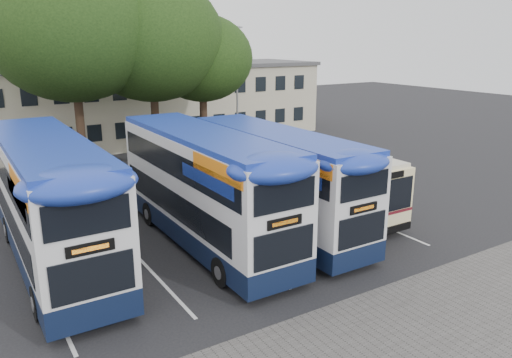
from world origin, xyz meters
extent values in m
plane|color=black|center=(0.00, 0.00, 0.00)|extent=(120.00, 120.00, 0.00)
cube|color=#595654|center=(-2.00, -5.00, 0.01)|extent=(40.00, 6.00, 0.01)
cube|color=silver|center=(-10.75, 5.00, 0.01)|extent=(0.12, 11.00, 0.01)
cube|color=silver|center=(-7.25, 5.00, 0.01)|extent=(0.12, 11.00, 0.01)
cube|color=silver|center=(-3.75, 5.00, 0.01)|extent=(0.12, 11.00, 0.01)
cube|color=silver|center=(-0.25, 5.00, 0.01)|extent=(0.12, 11.00, 0.01)
cube|color=silver|center=(3.25, 5.00, 0.01)|extent=(0.12, 11.00, 0.01)
cube|color=#B9AA95|center=(0.00, 27.00, 3.00)|extent=(32.00, 8.00, 6.00)
cube|color=#4C4C4F|center=(0.00, 27.00, 6.05)|extent=(32.40, 8.40, 0.30)
cube|color=black|center=(0.00, 22.98, 1.70)|extent=(30.00, 0.06, 1.20)
cube|color=black|center=(0.00, 22.98, 4.50)|extent=(30.00, 0.06, 1.20)
cylinder|color=gray|center=(6.00, 20.00, 4.50)|extent=(0.14, 0.14, 9.00)
cube|color=gray|center=(6.00, 20.00, 9.00)|extent=(0.12, 0.80, 0.12)
cube|color=gray|center=(6.00, 19.60, 8.95)|extent=(0.25, 0.50, 0.12)
cylinder|color=black|center=(-6.10, 17.61, 3.18)|extent=(0.50, 0.50, 6.37)
ellipsoid|color=black|center=(-6.10, 17.61, 8.66)|extent=(9.55, 9.55, 8.11)
cylinder|color=black|center=(-1.47, 17.49, 3.00)|extent=(0.50, 0.50, 5.99)
ellipsoid|color=black|center=(-1.47, 17.49, 8.15)|extent=(8.94, 8.94, 7.60)
cylinder|color=black|center=(1.92, 17.46, 2.55)|extent=(0.50, 0.50, 5.10)
ellipsoid|color=black|center=(1.92, 17.46, 6.94)|extent=(6.63, 6.63, 5.63)
cube|color=#0E1834|center=(-10.00, 5.74, 0.76)|extent=(2.71, 11.37, 0.87)
cube|color=silver|center=(-10.00, 5.74, 2.87)|extent=(2.71, 11.37, 3.36)
cube|color=#1B35A2|center=(-10.00, 5.74, 4.60)|extent=(2.65, 11.14, 0.32)
cube|color=black|center=(-10.00, 6.06, 1.95)|extent=(2.75, 10.07, 1.08)
cube|color=black|center=(-10.00, 5.74, 3.63)|extent=(2.75, 10.72, 0.97)
cube|color=orange|center=(-8.64, 2.00, 4.22)|extent=(0.02, 3.46, 0.60)
cube|color=black|center=(-10.00, 0.03, 2.76)|extent=(1.30, 0.06, 0.32)
cylinder|color=black|center=(-11.23, 9.04, 0.54)|extent=(0.32, 1.08, 1.08)
cylinder|color=black|center=(-8.78, 9.04, 0.54)|extent=(0.32, 1.08, 1.08)
cylinder|color=black|center=(-11.23, 2.00, 0.54)|extent=(0.32, 1.08, 1.08)
cylinder|color=black|center=(-8.78, 2.00, 0.54)|extent=(0.32, 1.08, 1.08)
cube|color=#0E1834|center=(-4.38, 4.61, 0.74)|extent=(2.65, 11.14, 0.85)
cube|color=silver|center=(-4.38, 4.61, 2.81)|extent=(2.65, 11.14, 3.29)
cube|color=#1B35A2|center=(-4.38, 4.61, 4.51)|extent=(2.60, 10.92, 0.32)
cube|color=black|center=(-4.38, 4.93, 1.91)|extent=(2.69, 9.87, 1.06)
cube|color=black|center=(-4.38, 4.61, 3.55)|extent=(2.69, 10.50, 0.95)
cube|color=orange|center=(-3.04, 0.95, 4.14)|extent=(0.02, 3.40, 0.58)
cube|color=black|center=(-4.38, -0.99, 2.71)|extent=(1.27, 0.06, 0.32)
cylinder|color=black|center=(-5.58, 7.85, 0.53)|extent=(0.32, 1.06, 1.06)
cylinder|color=black|center=(-3.18, 7.85, 0.53)|extent=(0.32, 1.06, 1.06)
cylinder|color=black|center=(-5.58, 0.95, 0.53)|extent=(0.32, 1.06, 1.06)
cylinder|color=black|center=(-3.18, 0.95, 0.53)|extent=(0.32, 1.06, 1.06)
cube|color=red|center=(-3.03, 5.94, 3.55)|extent=(0.02, 4.24, 0.90)
cube|color=#0E1834|center=(-1.08, 4.30, 0.70)|extent=(2.51, 10.55, 0.80)
cube|color=silver|center=(-1.08, 4.30, 2.66)|extent=(2.51, 10.55, 3.12)
cube|color=#1B35A2|center=(-1.08, 4.30, 4.27)|extent=(2.46, 10.34, 0.30)
cube|color=black|center=(-1.08, 4.61, 1.81)|extent=(2.55, 9.35, 1.01)
cube|color=black|center=(-1.08, 4.30, 3.37)|extent=(2.55, 9.95, 0.90)
cube|color=orange|center=(0.18, 0.84, 3.92)|extent=(0.02, 3.22, 0.55)
cube|color=black|center=(-1.08, -1.00, 2.56)|extent=(1.21, 0.06, 0.30)
cylinder|color=black|center=(-2.22, 7.37, 0.50)|extent=(0.30, 1.01, 1.01)
cylinder|color=black|center=(0.05, 7.37, 0.50)|extent=(0.30, 1.01, 1.01)
cylinder|color=black|center=(-2.22, 0.84, 0.50)|extent=(0.30, 1.01, 1.01)
cylinder|color=black|center=(0.05, 0.84, 0.50)|extent=(0.30, 1.01, 1.01)
cube|color=#F4E3A3|center=(2.20, 6.02, 1.65)|extent=(2.62, 10.49, 2.67)
cube|color=beige|center=(2.20, 6.02, 3.04)|extent=(2.52, 10.07, 0.21)
cube|color=black|center=(2.20, 6.54, 2.10)|extent=(2.66, 8.39, 0.94)
cube|color=maroon|center=(2.20, 6.02, 1.21)|extent=(2.65, 10.51, 0.13)
cube|color=black|center=(2.20, 0.75, 1.99)|extent=(2.31, 0.06, 1.36)
cylinder|color=black|center=(1.01, 2.45, 0.52)|extent=(0.31, 1.05, 1.05)
cylinder|color=black|center=(3.38, 2.45, 0.52)|extent=(0.31, 1.05, 1.05)
cylinder|color=black|center=(1.01, 9.16, 0.52)|extent=(0.31, 1.05, 1.05)
cylinder|color=black|center=(3.38, 9.16, 0.52)|extent=(0.31, 1.05, 1.05)
camera|label=1|loc=(-12.76, -12.76, 8.15)|focal=35.00mm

